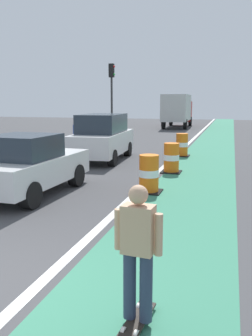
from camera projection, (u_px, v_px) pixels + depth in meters
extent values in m
cube|color=#387F60|center=(205.00, 161.00, 15.80)|extent=(2.50, 80.00, 0.01)
cube|color=silver|center=(171.00, 160.00, 16.21)|extent=(0.20, 80.00, 0.01)
cube|color=black|center=(138.00, 319.00, 4.23)|extent=(0.29, 0.82, 0.02)
cylinder|color=silver|center=(139.00, 307.00, 4.50)|extent=(0.05, 0.11, 0.11)
cylinder|color=silver|center=(150.00, 310.00, 4.45)|extent=(0.05, 0.11, 0.11)
cylinder|color=silver|center=(123.00, 332.00, 4.03)|extent=(0.05, 0.11, 0.11)
cylinder|color=silver|center=(136.00, 335.00, 3.97)|extent=(0.05, 0.11, 0.11)
cylinder|color=#2D3851|center=(130.00, 285.00, 4.19)|extent=(0.15, 0.15, 0.82)
cylinder|color=#2D3851|center=(146.00, 288.00, 4.12)|extent=(0.15, 0.15, 0.82)
cube|color=tan|center=(138.00, 229.00, 4.03)|extent=(0.38, 0.25, 0.56)
cylinder|color=tan|center=(118.00, 229.00, 4.12)|extent=(0.09, 0.09, 0.48)
cylinder|color=tan|center=(159.00, 235.00, 3.95)|extent=(0.09, 0.09, 0.48)
sphere|color=tan|center=(138.00, 195.00, 3.96)|extent=(0.22, 0.22, 0.22)
cube|color=silver|center=(30.00, 170.00, 10.14)|extent=(1.96, 4.15, 0.72)
cube|color=#232D38|center=(23.00, 147.00, 9.79)|extent=(1.67, 1.77, 0.64)
cylinder|color=black|center=(30.00, 172.00, 11.65)|extent=(0.30, 0.69, 0.68)
cylinder|color=black|center=(76.00, 175.00, 11.15)|extent=(0.30, 0.69, 0.68)
cylinder|color=black|center=(30.00, 195.00, 8.77)|extent=(0.30, 0.69, 0.68)
cube|color=silver|center=(103.00, 142.00, 16.04)|extent=(2.11, 4.70, 0.90)
cube|color=#232D38|center=(103.00, 123.00, 15.89)|extent=(1.79, 2.94, 0.80)
cylinder|color=black|center=(95.00, 148.00, 17.67)|extent=(0.32, 0.70, 0.68)
cylinder|color=black|center=(128.00, 149.00, 17.31)|extent=(0.32, 0.70, 0.68)
cylinder|color=black|center=(74.00, 157.00, 14.94)|extent=(0.32, 0.70, 0.68)
cylinder|color=black|center=(112.00, 158.00, 14.58)|extent=(0.32, 0.70, 0.68)
cylinder|color=orange|center=(149.00, 184.00, 10.40)|extent=(0.56, 0.56, 0.42)
cylinder|color=white|center=(149.00, 173.00, 10.35)|extent=(0.57, 0.57, 0.21)
cylinder|color=orange|center=(149.00, 162.00, 10.29)|extent=(0.56, 0.56, 0.42)
cube|color=black|center=(149.00, 191.00, 10.45)|extent=(0.73, 0.73, 0.04)
cylinder|color=orange|center=(171.00, 166.00, 13.31)|extent=(0.56, 0.56, 0.42)
cylinder|color=white|center=(171.00, 157.00, 13.25)|extent=(0.57, 0.57, 0.21)
cylinder|color=orange|center=(172.00, 149.00, 13.20)|extent=(0.56, 0.56, 0.42)
cube|color=black|center=(171.00, 172.00, 13.35)|extent=(0.73, 0.73, 0.04)
cylinder|color=orange|center=(182.00, 151.00, 17.28)|extent=(0.56, 0.56, 0.42)
cylinder|color=white|center=(182.00, 144.00, 17.22)|extent=(0.57, 0.57, 0.21)
cylinder|color=orange|center=(182.00, 138.00, 17.16)|extent=(0.56, 0.56, 0.42)
cube|color=black|center=(182.00, 156.00, 17.32)|extent=(0.73, 0.73, 0.04)
cube|color=beige|center=(177.00, 108.00, 35.11)|extent=(2.42, 5.65, 2.50)
cube|color=#B21E19|center=(181.00, 111.00, 38.85)|extent=(2.24, 1.95, 2.10)
cylinder|color=black|center=(171.00, 121.00, 39.12)|extent=(0.32, 0.97, 0.96)
cylinder|color=black|center=(190.00, 121.00, 38.59)|extent=(0.32, 0.97, 0.96)
cylinder|color=black|center=(163.00, 124.00, 34.32)|extent=(0.32, 0.97, 0.96)
cylinder|color=black|center=(185.00, 124.00, 33.79)|extent=(0.32, 0.97, 0.96)
cylinder|color=#2D2D2D|center=(112.00, 109.00, 24.93)|extent=(0.14, 0.14, 4.20)
cube|color=black|center=(111.00, 71.00, 24.47)|extent=(0.32, 0.32, 0.90)
sphere|color=red|center=(114.00, 67.00, 24.37)|extent=(0.16, 0.16, 0.16)
sphere|color=green|center=(114.00, 74.00, 24.47)|extent=(0.16, 0.16, 0.16)
cylinder|color=#33333D|center=(77.00, 143.00, 18.87)|extent=(0.20, 0.20, 0.86)
cube|color=#2D4CA5|center=(77.00, 130.00, 18.74)|extent=(0.34, 0.20, 0.54)
sphere|color=beige|center=(77.00, 123.00, 18.67)|extent=(0.20, 0.20, 0.20)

